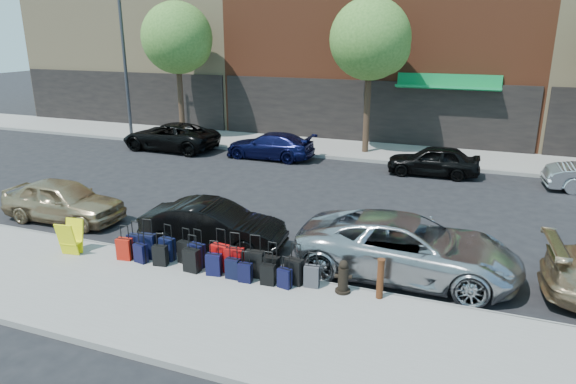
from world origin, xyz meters
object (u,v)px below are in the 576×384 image
at_px(car_far_2, 433,160).
at_px(tree_center, 373,41).
at_px(fire_hydrant, 343,278).
at_px(display_rack, 71,238).
at_px(streetlight, 127,54).
at_px(car_far_0, 170,136).
at_px(bollard, 380,278).
at_px(tree_left, 179,40).
at_px(car_near_1, 213,226).
at_px(suitcase_front_5, 220,257).
at_px(car_near_2, 408,247).
at_px(car_near_0, 63,200).
at_px(car_far_1, 270,146).

bearing_deg(car_far_2, tree_center, -131.15).
height_order(fire_hydrant, car_far_2, car_far_2).
bearing_deg(display_rack, streetlight, 113.57).
bearing_deg(tree_center, car_far_0, -165.24).
height_order(bollard, display_rack, bollard).
bearing_deg(tree_left, car_near_1, -55.14).
distance_m(suitcase_front_5, car_near_2, 4.70).
distance_m(tree_center, display_rack, 16.33).
bearing_deg(display_rack, car_near_2, 6.87).
height_order(tree_center, car_near_0, tree_center).
bearing_deg(bollard, car_far_0, 138.49).
relative_size(suitcase_front_5, car_far_2, 0.28).
bearing_deg(display_rack, suitcase_front_5, -0.15).
relative_size(streetlight, car_far_0, 1.59).
xyz_separation_m(display_rack, car_far_1, (0.54, 12.40, 0.02)).
distance_m(tree_left, car_near_0, 13.91).
height_order(car_near_1, car_near_2, car_near_2).
bearing_deg(streetlight, car_near_2, -34.60).
bearing_deg(car_far_1, car_near_0, -14.85).
relative_size(display_rack, car_near_1, 0.23).
bearing_deg(tree_center, bollard, -76.38).
height_order(streetlight, car_near_0, streetlight).
bearing_deg(car_far_1, streetlight, -99.78).
xyz_separation_m(fire_hydrant, car_near_2, (1.19, 1.71, 0.24)).
bearing_deg(car_far_0, tree_left, -162.45).
bearing_deg(display_rack, tree_left, 103.17).
height_order(car_near_0, car_far_1, car_near_0).
bearing_deg(streetlight, car_near_0, -62.17).
relative_size(bollard, car_far_0, 0.19).
distance_m(tree_left, suitcase_front_5, 18.08).
bearing_deg(car_far_1, car_far_0, -87.79).
height_order(tree_center, fire_hydrant, tree_center).
bearing_deg(car_near_1, tree_left, 29.48).
bearing_deg(car_near_0, display_rack, -134.73).
height_order(suitcase_front_5, car_near_0, car_near_0).
distance_m(bollard, car_near_1, 5.20).
distance_m(tree_left, car_far_1, 8.25).
relative_size(streetlight, car_far_2, 2.11).
xyz_separation_m(fire_hydrant, car_far_2, (0.79, 11.56, 0.13)).
distance_m(tree_center, car_near_0, 15.27).
relative_size(tree_center, car_near_1, 1.80).
bearing_deg(car_near_1, car_far_1, 9.11).
bearing_deg(car_near_2, display_rack, 104.34).
height_order(streetlight, car_near_1, streetlight).
height_order(suitcase_front_5, bollard, suitcase_front_5).
relative_size(car_near_1, car_far_2, 1.07).
relative_size(fire_hydrant, car_far_1, 0.18).
bearing_deg(car_far_1, fire_hydrant, 31.05).
relative_size(tree_left, car_near_0, 1.80).
xyz_separation_m(car_near_1, car_near_2, (5.35, 0.26, 0.09)).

